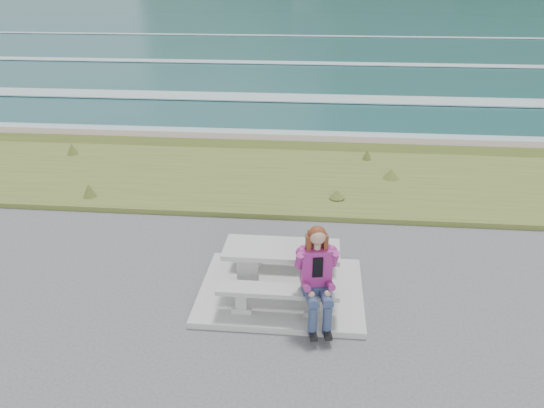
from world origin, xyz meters
name	(u,v)px	position (x,y,z in m)	size (l,w,h in m)	color
concrete_slab	(281,291)	(0.00, 0.00, 0.05)	(2.60, 2.10, 0.10)	#9E9E99
picnic_table	(282,257)	(0.00, 0.00, 0.68)	(1.80, 0.75, 0.75)	#9E9E99
bench_landward	(278,294)	(0.00, -0.70, 0.45)	(1.80, 0.35, 0.45)	#9E9E99
bench_seaward	(285,248)	(0.00, 0.70, 0.45)	(1.80, 0.35, 0.45)	#9E9E99
grass_verge	(298,181)	(0.00, 5.00, 0.00)	(160.00, 4.50, 0.22)	#405821
shore_drop	(303,146)	(0.00, 7.90, 0.00)	(160.00, 0.80, 2.20)	#6E5E53
ocean	(315,87)	(0.00, 25.09, -1.74)	(1600.00, 1600.00, 0.09)	#1C4E52
seated_woman	(317,290)	(0.58, -0.84, 0.64)	(0.55, 0.80, 1.47)	navy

